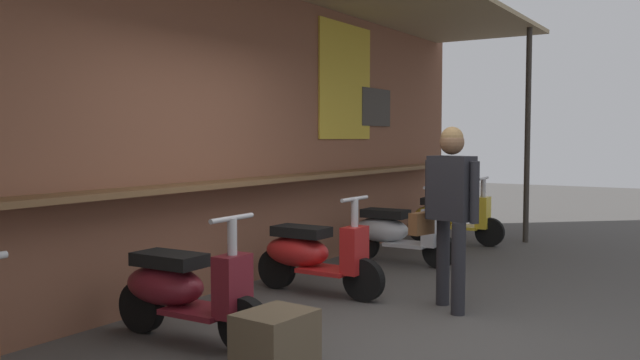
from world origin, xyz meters
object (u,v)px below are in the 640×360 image
Objects in this scene: scooter_red at (311,254)px; merchandise_crate at (275,345)px; scooter_maroon at (182,289)px; shopper_with_handbag at (450,200)px; scooter_silver at (394,231)px; scooter_yellow at (449,216)px.

merchandise_crate is at bearing -62.18° from scooter_red.
scooter_red is at bearing 88.68° from scooter_maroon.
shopper_with_handbag reaches higher than merchandise_crate.
scooter_maroon and scooter_silver have the same top height.
shopper_with_handbag is (0.15, -1.35, 0.58)m from scooter_red.
scooter_red is 2.31m from merchandise_crate.
shopper_with_handbag reaches higher than scooter_red.
scooter_red and scooter_silver have the same top height.
shopper_with_handbag reaches higher than scooter_yellow.
scooter_maroon is at bearing -94.21° from scooter_yellow.
scooter_silver is at bearing 88.68° from scooter_maroon.
scooter_yellow is (3.65, -0.00, 0.00)m from scooter_red.
shopper_with_handbag is 3.43× the size of merchandise_crate.
scooter_maroon is 0.87× the size of shopper_with_handbag.
scooter_maroon is 3.61m from scooter_silver.
scooter_silver and scooter_yellow have the same top height.
scooter_red is at bearing 27.36° from merchandise_crate.
shopper_with_handbag is at bearing -51.88° from scooter_silver.
merchandise_crate is at bearing -75.30° from scooter_silver.
scooter_maroon is at bearing 75.67° from merchandise_crate.
merchandise_crate is (-5.69, -1.06, -0.17)m from scooter_yellow.
shopper_with_handbag is (-3.50, -1.35, 0.58)m from scooter_yellow.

